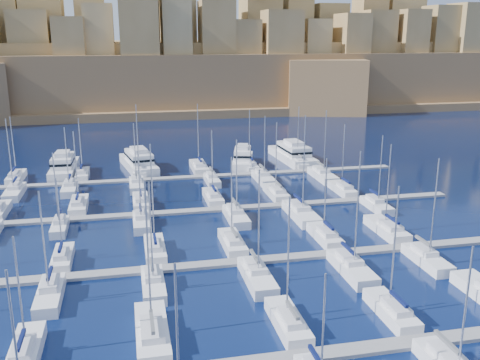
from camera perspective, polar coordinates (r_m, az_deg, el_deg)
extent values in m
plane|color=black|center=(81.67, -0.93, -5.43)|extent=(600.00, 600.00, 0.00)
cube|color=slate|center=(52.13, 6.77, -18.21)|extent=(84.00, 2.00, 0.40)
cube|color=slate|center=(70.74, 0.99, -8.64)|extent=(84.00, 2.00, 0.40)
cube|color=slate|center=(90.87, -2.16, -3.13)|extent=(84.00, 2.00, 0.40)
cube|color=slate|center=(111.71, -4.13, 0.36)|extent=(84.00, 2.00, 0.40)
cube|color=white|center=(55.26, -21.88, -16.81)|extent=(2.62, 8.75, 1.64)
cube|color=silver|center=(53.93, -22.16, -16.24)|extent=(1.84, 3.94, 0.70)
cylinder|color=#9EA0A8|center=(52.79, -22.47, -10.92)|extent=(0.18, 0.18, 10.54)
cube|color=#09113E|center=(53.04, -22.36, -15.51)|extent=(0.35, 3.50, 0.35)
cube|color=white|center=(55.02, -9.35, -15.92)|extent=(3.12, 10.40, 1.72)
cube|color=silver|center=(53.51, -9.35, -15.38)|extent=(2.18, 4.68, 0.70)
cylinder|color=#9EA0A8|center=(51.78, -9.78, -7.87)|extent=(0.18, 0.18, 14.60)
cube|color=#595B60|center=(52.53, -9.37, -14.68)|extent=(0.35, 4.16, 0.35)
cube|color=white|center=(56.38, 5.12, -14.98)|extent=(2.66, 8.86, 1.64)
cube|color=silver|center=(55.07, 5.43, -14.37)|extent=(1.86, 3.99, 0.70)
cylinder|color=#9EA0A8|center=(53.55, 5.16, -8.16)|extent=(0.18, 0.18, 12.57)
cube|color=#595B60|center=(54.19, 5.61, -13.63)|extent=(0.35, 3.54, 0.35)
cube|color=white|center=(60.30, 15.81, -13.40)|extent=(2.59, 8.63, 1.63)
cube|color=silver|center=(59.10, 16.28, -12.78)|extent=(1.81, 3.88, 0.70)
cylinder|color=#9EA0A8|center=(57.59, 16.13, -6.83)|extent=(0.18, 0.18, 12.93)
cube|color=#09113E|center=(58.29, 16.56, -12.06)|extent=(0.35, 3.45, 0.35)
cylinder|color=#9EA0A8|center=(41.87, -22.75, -16.62)|extent=(0.18, 0.18, 12.46)
cylinder|color=#9EA0A8|center=(41.13, -6.71, -16.41)|extent=(0.18, 0.18, 11.95)
cylinder|color=#9EA0A8|center=(45.00, 8.87, -15.38)|extent=(0.18, 0.18, 9.60)
cube|color=#09113E|center=(47.94, 8.05, -18.03)|extent=(0.35, 2.91, 0.35)
cube|color=silver|center=(52.49, 21.40, -17.05)|extent=(1.95, 4.18, 0.70)
cylinder|color=#9EA0A8|center=(48.97, 22.91, -12.60)|extent=(0.18, 0.18, 11.21)
cube|color=#595B60|center=(52.27, 21.23, -15.83)|extent=(0.35, 3.71, 0.35)
cube|color=white|center=(74.23, -18.37, -8.02)|extent=(2.42, 8.08, 1.60)
cube|color=silver|center=(73.05, -18.51, -7.44)|extent=(1.70, 3.64, 0.70)
cylinder|color=#9EA0A8|center=(72.58, -18.72, -3.65)|extent=(0.18, 0.18, 10.07)
cube|color=#09113E|center=(72.30, -18.61, -6.79)|extent=(0.35, 3.23, 0.35)
cube|color=white|center=(74.10, -9.06, -7.42)|extent=(2.67, 8.90, 1.65)
cube|color=silver|center=(72.84, -9.06, -6.84)|extent=(1.87, 4.01, 0.70)
cylinder|color=#9EA0A8|center=(71.93, -9.34, -1.59)|extent=(0.18, 0.18, 13.83)
cube|color=#09113E|center=(72.04, -9.07, -6.19)|extent=(0.35, 3.56, 0.35)
cube|color=white|center=(75.32, -0.81, -6.84)|extent=(2.69, 8.96, 1.65)
cube|color=silver|center=(74.07, -0.68, -6.25)|extent=(1.88, 4.03, 0.70)
cylinder|color=#9EA0A8|center=(73.51, -0.90, -1.93)|extent=(0.18, 0.18, 11.57)
cube|color=#595B60|center=(73.28, -0.61, -5.61)|extent=(0.35, 3.59, 0.35)
cube|color=white|center=(78.85, 9.01, -6.00)|extent=(2.63, 8.76, 1.64)
cube|color=silver|center=(77.67, 9.28, -5.42)|extent=(1.84, 3.94, 0.70)
cylinder|color=#9EA0A8|center=(77.23, 9.09, -1.59)|extent=(0.18, 0.18, 10.77)
cube|color=#09113E|center=(76.93, 9.43, -4.80)|extent=(0.35, 3.50, 0.35)
cube|color=white|center=(83.34, 15.36, -5.17)|extent=(2.98, 9.94, 1.70)
cube|color=silver|center=(82.11, 15.73, -4.61)|extent=(2.09, 4.47, 0.70)
cylinder|color=#9EA0A8|center=(81.67, 15.54, -0.49)|extent=(0.18, 0.18, 12.16)
cube|color=#09113E|center=(81.36, 15.94, -4.03)|extent=(0.35, 3.98, 0.35)
cube|color=white|center=(64.81, -19.61, -11.62)|extent=(2.66, 8.87, 1.64)
cube|color=silver|center=(65.11, -19.61, -10.35)|extent=(1.86, 3.99, 0.70)
cylinder|color=#9EA0A8|center=(61.79, -20.21, -6.29)|extent=(0.18, 0.18, 11.63)
cube|color=#09113E|center=(65.07, -19.65, -9.35)|extent=(0.35, 3.55, 0.35)
cube|color=white|center=(64.28, -9.23, -11.12)|extent=(2.58, 8.60, 1.63)
cube|color=silver|center=(64.55, -9.32, -9.85)|extent=(1.81, 3.87, 0.70)
cylinder|color=#9EA0A8|center=(61.19, -9.48, -5.59)|extent=(0.18, 0.18, 11.95)
cube|color=#595B60|center=(64.51, -9.38, -8.85)|extent=(0.35, 3.44, 0.35)
cube|color=white|center=(65.36, 1.85, -10.42)|extent=(2.90, 9.67, 1.68)
cube|color=silver|center=(65.71, 1.66, -9.12)|extent=(2.03, 4.35, 0.70)
cylinder|color=#9EA0A8|center=(62.14, 2.02, -4.60)|extent=(0.18, 0.18, 12.74)
cube|color=#595B60|center=(65.72, 1.56, -8.12)|extent=(0.35, 3.87, 0.35)
cube|color=white|center=(68.95, 11.85, -9.33)|extent=(2.98, 9.94, 1.70)
cube|color=silver|center=(69.30, 11.57, -8.10)|extent=(2.09, 4.47, 0.70)
cylinder|color=#9EA0A8|center=(65.63, 12.40, -3.11)|extent=(0.18, 0.18, 14.36)
cube|color=#09113E|center=(69.31, 11.45, -7.15)|extent=(0.35, 3.97, 0.35)
cube|color=white|center=(74.16, 19.32, -8.12)|extent=(2.65, 8.84, 1.64)
cube|color=silver|center=(74.41, 19.05, -7.03)|extent=(1.86, 3.98, 0.70)
cylinder|color=#9EA0A8|center=(71.34, 20.01, -2.88)|extent=(0.18, 0.18, 12.88)
cube|color=#595B60|center=(74.38, 18.94, -6.16)|extent=(0.35, 3.54, 0.35)
cube|color=white|center=(95.35, -16.80, -2.69)|extent=(2.81, 9.35, 1.67)
cube|color=silver|center=(94.11, -16.90, -2.18)|extent=(1.96, 4.21, 0.70)
cylinder|color=#9EA0A8|center=(94.00, -17.10, 1.37)|extent=(0.18, 0.18, 12.03)
cube|color=#09113E|center=(93.37, -16.97, -1.65)|extent=(0.35, 3.74, 0.35)
cube|color=white|center=(94.74, -10.54, -2.41)|extent=(2.66, 8.86, 1.64)
cube|color=silver|center=(93.55, -10.55, -1.88)|extent=(1.86, 3.99, 0.70)
cylinder|color=#9EA0A8|center=(93.17, -10.78, 2.17)|extent=(0.18, 0.18, 13.66)
cube|color=#09113E|center=(92.82, -10.58, -1.34)|extent=(0.35, 3.54, 0.35)
cube|color=white|center=(95.85, -2.90, -1.95)|extent=(2.67, 8.91, 1.65)
cube|color=silver|center=(94.67, -2.82, -1.43)|extent=(1.87, 4.01, 0.70)
cylinder|color=#9EA0A8|center=(94.56, -3.00, 1.91)|extent=(0.18, 0.18, 11.40)
cube|color=#09113E|center=(93.95, -2.79, -0.89)|extent=(0.35, 3.56, 0.35)
cube|color=white|center=(98.51, 3.88, -1.48)|extent=(2.79, 9.30, 1.67)
cube|color=silver|center=(97.32, 4.04, -0.97)|extent=(1.95, 4.19, 0.70)
cylinder|color=#9EA0A8|center=(97.16, 3.88, 2.56)|extent=(0.18, 0.18, 12.38)
cube|color=#595B60|center=(96.60, 4.13, -0.45)|extent=(0.35, 3.72, 0.35)
cube|color=white|center=(102.53, 10.87, -1.06)|extent=(2.66, 8.87, 1.64)
cube|color=silver|center=(101.43, 11.10, -0.56)|extent=(1.86, 3.99, 0.70)
cylinder|color=#9EA0A8|center=(101.29, 10.96, 2.62)|extent=(0.18, 0.18, 11.64)
cube|color=#09113E|center=(100.76, 11.23, -0.06)|extent=(0.35, 3.55, 0.35)
cube|color=white|center=(85.77, -18.66, -4.89)|extent=(2.24, 7.46, 1.57)
cube|color=silver|center=(86.10, -18.68, -4.01)|extent=(1.57, 3.36, 0.70)
cylinder|color=#9EA0A8|center=(83.54, -19.05, -0.93)|extent=(0.18, 0.18, 11.00)
cube|color=#09113E|center=(86.12, -18.71, -3.27)|extent=(0.35, 2.99, 0.35)
cube|color=white|center=(84.67, -10.48, -4.56)|extent=(2.51, 8.38, 1.62)
cube|color=silver|center=(85.08, -10.53, -3.64)|extent=(1.76, 3.77, 0.70)
cylinder|color=#9EA0A8|center=(82.39, -10.67, -0.58)|extent=(0.18, 0.18, 10.84)
cube|color=#09113E|center=(85.15, -10.58, -2.88)|extent=(0.35, 3.35, 0.35)
cube|color=white|center=(85.76, -0.42, -4.02)|extent=(2.81, 9.38, 1.67)
cube|color=silver|center=(86.25, -0.55, -3.08)|extent=(1.97, 4.22, 0.70)
cylinder|color=#9EA0A8|center=(83.32, -0.36, 0.29)|extent=(0.18, 0.18, 11.93)
cube|color=#595B60|center=(86.36, -0.61, -2.32)|extent=(0.35, 3.75, 0.35)
cube|color=white|center=(87.62, 6.54, -3.67)|extent=(3.34, 11.13, 1.76)
cube|color=silver|center=(88.23, 6.34, -2.69)|extent=(2.34, 5.01, 0.70)
cylinder|color=#9EA0A8|center=(84.73, 6.84, 1.70)|extent=(0.18, 0.18, 15.39)
cube|color=#09113E|center=(88.42, 6.25, -1.93)|extent=(0.35, 4.45, 0.35)
cube|color=white|center=(94.08, 14.37, -2.77)|extent=(2.51, 8.36, 1.62)
cube|color=silver|center=(94.45, 14.20, -1.95)|extent=(1.76, 3.76, 0.70)
cylinder|color=#9EA0A8|center=(91.95, 14.76, 1.07)|extent=(0.18, 0.18, 11.57)
cube|color=#09113E|center=(94.51, 14.13, -1.27)|extent=(0.35, 3.34, 0.35)
cube|color=white|center=(118.28, -22.76, 0.20)|extent=(2.78, 9.27, 1.66)
cube|color=silver|center=(117.12, -22.90, 0.64)|extent=(1.95, 4.17, 0.70)
cylinder|color=#9EA0A8|center=(117.30, -23.05, 3.41)|extent=(0.18, 0.18, 11.70)
cube|color=#09113E|center=(116.43, -22.99, 1.08)|extent=(0.35, 3.71, 0.35)
cube|color=white|center=(116.13, -16.45, 0.50)|extent=(2.55, 8.52, 1.63)
cube|color=silver|center=(115.02, -16.52, 0.95)|extent=(1.79, 3.83, 0.70)
cylinder|color=#9EA0A8|center=(115.16, -16.67, 3.61)|extent=(0.18, 0.18, 11.06)
cube|color=#09113E|center=(114.37, -16.57, 1.41)|extent=(0.35, 3.41, 0.35)
cube|color=white|center=(115.91, -10.70, 0.84)|extent=(2.65, 8.83, 1.64)
cube|color=silver|center=(114.77, -10.71, 1.30)|extent=(1.85, 3.97, 0.70)
cylinder|color=#9EA0A8|center=(114.72, -10.89, 4.58)|extent=(0.18, 0.18, 13.57)
cube|color=#595B60|center=(114.10, -10.73, 1.76)|extent=(0.35, 3.53, 0.35)
cube|color=white|center=(117.66, -4.40, 1.30)|extent=(3.14, 10.48, 1.72)
cube|color=silver|center=(116.36, -4.34, 1.76)|extent=(2.20, 4.72, 0.70)
cylinder|color=#9EA0A8|center=(116.61, -4.51, 4.90)|extent=(0.18, 0.18, 13.10)
cube|color=#09113E|center=(115.62, -4.31, 2.21)|extent=(0.35, 4.19, 0.35)
cube|color=white|center=(118.66, 1.04, 1.44)|extent=(2.53, 8.42, 1.62)
cube|color=silver|center=(117.59, 1.14, 1.89)|extent=(1.77, 3.79, 0.70)
cylinder|color=#9EA0A8|center=(117.63, 1.01, 4.67)|extent=(0.18, 0.18, 11.83)
cube|color=#09113E|center=(116.95, 1.19, 2.35)|extent=(0.35, 3.37, 0.35)
cube|color=white|center=(121.67, 6.19, 1.70)|extent=(2.55, 8.49, 1.62)
cube|color=silver|center=(120.62, 6.33, 2.15)|extent=(1.78, 3.82, 0.70)
cylinder|color=#9EA0A8|center=(120.65, 6.22, 4.93)|extent=(0.18, 0.18, 12.16)
cube|color=#595B60|center=(120.00, 6.41, 2.59)|extent=(0.35, 3.40, 0.35)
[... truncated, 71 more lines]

